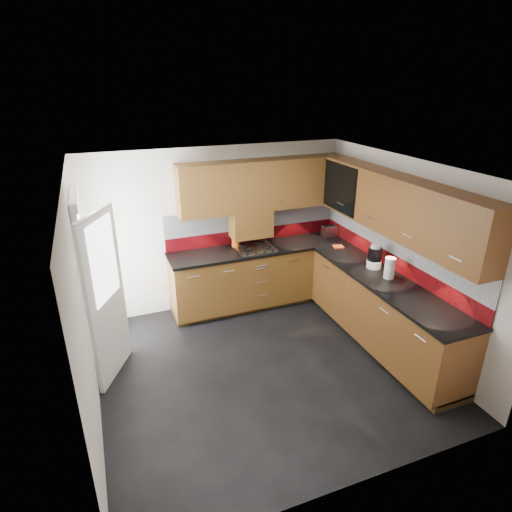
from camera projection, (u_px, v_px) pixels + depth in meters
name	position (u px, v px, depth m)	size (l,w,h in m)	color
room	(265.00, 253.00, 4.64)	(4.00, 3.80, 2.64)	black
base_cabinets	(315.00, 294.00, 6.03)	(2.70, 3.20, 0.95)	brown
countertop	(316.00, 263.00, 5.82)	(2.72, 3.22, 0.04)	black
backsplash	(324.00, 236.00, 5.98)	(2.70, 3.20, 0.54)	maroon
upper_cabinets	(329.00, 195.00, 5.59)	(2.50, 3.20, 0.72)	brown
extractor_hood	(251.00, 223.00, 6.28)	(0.60, 0.33, 0.40)	brown
glass_cabinet	(349.00, 185.00, 5.99)	(0.32, 0.80, 0.66)	black
back_door	(95.00, 289.00, 4.87)	(0.42, 1.19, 2.04)	white
gas_hob	(255.00, 248.00, 6.27)	(0.56, 0.49, 0.04)	silver
utensil_pot	(236.00, 241.00, 6.31)	(0.12, 0.12, 0.42)	orange
toaster	(330.00, 231.00, 6.75)	(0.23, 0.14, 0.17)	silver
food_processor	(375.00, 257.00, 5.60)	(0.19, 0.19, 0.32)	white
paper_towel	(390.00, 268.00, 5.31)	(0.13, 0.13, 0.27)	white
orange_cloth	(338.00, 247.00, 6.33)	(0.15, 0.13, 0.02)	#EF511A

